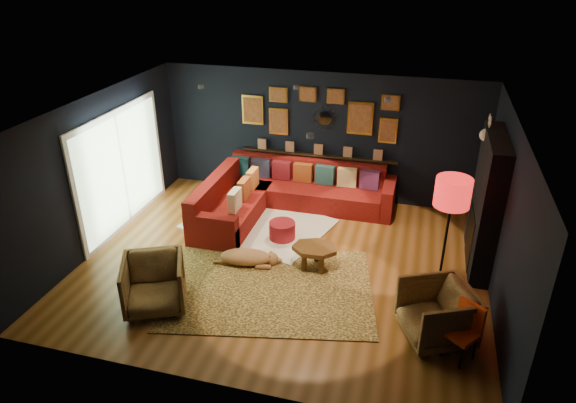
% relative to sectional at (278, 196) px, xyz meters
% --- Properties ---
extents(floor, '(6.50, 6.50, 0.00)m').
position_rel_sectional_xyz_m(floor, '(0.61, -1.81, -0.32)').
color(floor, brown).
rests_on(floor, ground).
extents(room_walls, '(6.50, 6.50, 6.50)m').
position_rel_sectional_xyz_m(room_walls, '(0.61, -1.81, 1.27)').
color(room_walls, black).
rests_on(room_walls, ground).
extents(sectional, '(3.41, 2.69, 0.86)m').
position_rel_sectional_xyz_m(sectional, '(0.00, 0.00, 0.00)').
color(sectional, maroon).
rests_on(sectional, ground).
extents(ledge, '(3.20, 0.12, 0.04)m').
position_rel_sectional_xyz_m(ledge, '(0.61, 0.87, 0.60)').
color(ledge, black).
rests_on(ledge, room_walls).
extents(gallery_wall, '(3.15, 0.04, 1.02)m').
position_rel_sectional_xyz_m(gallery_wall, '(0.60, 0.91, 1.48)').
color(gallery_wall, gold).
rests_on(gallery_wall, room_walls).
extents(sunburst_mirror, '(0.47, 0.16, 0.47)m').
position_rel_sectional_xyz_m(sunburst_mirror, '(0.71, 0.91, 1.38)').
color(sunburst_mirror, silver).
rests_on(sunburst_mirror, room_walls).
extents(fireplace, '(0.31, 1.60, 2.20)m').
position_rel_sectional_xyz_m(fireplace, '(3.71, -0.91, 0.70)').
color(fireplace, black).
rests_on(fireplace, ground).
extents(deer_head, '(0.50, 0.28, 0.45)m').
position_rel_sectional_xyz_m(deer_head, '(3.75, -0.41, 1.73)').
color(deer_head, white).
rests_on(deer_head, fireplace).
extents(sliding_door, '(0.06, 2.80, 2.20)m').
position_rel_sectional_xyz_m(sliding_door, '(-2.60, -1.21, 0.78)').
color(sliding_door, white).
rests_on(sliding_door, ground).
extents(ceiling_spots, '(3.30, 2.50, 0.06)m').
position_rel_sectional_xyz_m(ceiling_spots, '(0.61, -1.01, 2.24)').
color(ceiling_spots, black).
rests_on(ceiling_spots, room_walls).
extents(shag_rug, '(2.92, 2.45, 0.03)m').
position_rel_sectional_xyz_m(shag_rug, '(-0.19, -0.66, -0.31)').
color(shag_rug, beige).
rests_on(shag_rug, ground).
extents(leopard_rug, '(3.54, 2.84, 0.02)m').
position_rel_sectional_xyz_m(leopard_rug, '(0.60, -2.55, -0.31)').
color(leopard_rug, tan).
rests_on(leopard_rug, ground).
extents(coffee_table, '(0.77, 0.59, 0.38)m').
position_rel_sectional_xyz_m(coffee_table, '(1.15, -1.81, 0.01)').
color(coffee_table, '#57361B').
rests_on(coffee_table, shag_rug).
extents(pouf, '(0.47, 0.47, 0.31)m').
position_rel_sectional_xyz_m(pouf, '(0.39, -1.06, -0.13)').
color(pouf, maroon).
rests_on(pouf, shag_rug).
extents(armchair_left, '(1.10, 1.07, 0.87)m').
position_rel_sectional_xyz_m(armchair_left, '(-0.86, -3.39, 0.11)').
color(armchair_left, tan).
rests_on(armchair_left, ground).
extents(armchair_right, '(1.09, 1.11, 0.87)m').
position_rel_sectional_xyz_m(armchair_right, '(3.06, -3.01, 0.11)').
color(armchair_right, tan).
rests_on(armchair_right, ground).
extents(gold_stool, '(0.36, 0.36, 0.45)m').
position_rel_sectional_xyz_m(gold_stool, '(-1.07, -2.81, -0.10)').
color(gold_stool, gold).
rests_on(gold_stool, ground).
extents(orange_chair, '(0.52, 0.52, 0.79)m').
position_rel_sectional_xyz_m(orange_chair, '(3.40, -3.28, 0.14)').
color(orange_chair, black).
rests_on(orange_chair, ground).
extents(floor_lamp, '(0.51, 0.51, 1.86)m').
position_rel_sectional_xyz_m(floor_lamp, '(3.11, -1.86, 1.25)').
color(floor_lamp, black).
rests_on(floor_lamp, ground).
extents(dog, '(1.24, 0.77, 0.36)m').
position_rel_sectional_xyz_m(dog, '(0.03, -2.01, -0.12)').
color(dog, tan).
rests_on(dog, leopard_rug).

